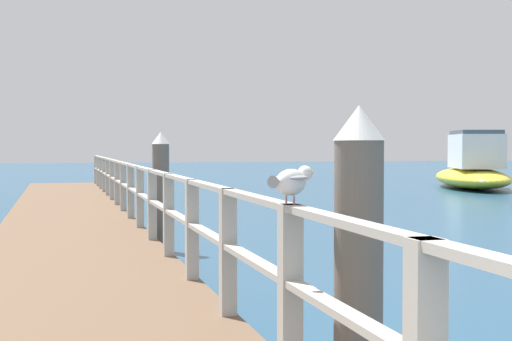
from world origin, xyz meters
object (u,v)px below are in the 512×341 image
Objects in this scene: dock_piling_near at (358,279)px; seagull_foreground at (292,181)px; dock_piling_far at (161,191)px; boat_1 at (473,169)px.

dock_piling_near is 5.39× the size of seagull_foreground.
dock_piling_far is 0.24× the size of boat_1.
seagull_foreground is (-0.37, -8.50, 0.56)m from dock_piling_far.
dock_piling_far is at bearing 64.76° from boat_1.
boat_1 is at bearing 45.89° from dock_piling_far.
dock_piling_near is at bearing 33.00° from seagull_foreground.
seagull_foreground is 0.04× the size of boat_1.
seagull_foreground is (-0.37, 0.08, 0.56)m from dock_piling_near.
dock_piling_near is at bearing -90.00° from dock_piling_far.
boat_1 reaches higher than seagull_foreground.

